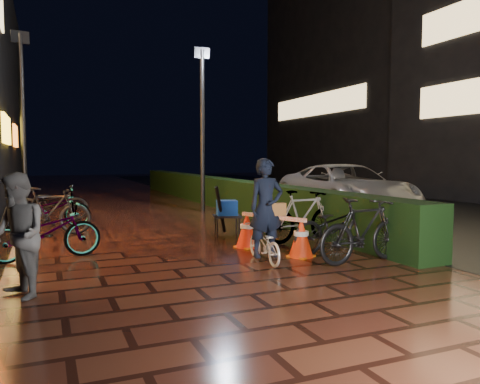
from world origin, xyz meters
name	(u,v)px	position (x,y,z in m)	size (l,w,h in m)	color
ground	(198,259)	(0.00, 0.00, 0.00)	(80.00, 80.00, 0.00)	#381911
asphalt_road	(405,208)	(9.00, 5.00, 0.00)	(11.00, 60.00, 0.01)	black
hedge	(219,192)	(3.30, 8.00, 0.50)	(0.70, 20.00, 1.00)	black
bystander_person	(18,236)	(-2.71, -1.25, 0.78)	(0.76, 0.59, 1.56)	#545456
van	(345,189)	(6.22, 4.53, 0.76)	(2.51, 5.45, 1.51)	#9D9DA1
far_buildings	(473,60)	(17.23, 9.61, 6.47)	(9.08, 31.00, 14.00)	black
lamp_post_hedge	(202,122)	(2.30, 6.77, 2.85)	(0.50, 0.15, 5.18)	black
lamp_post_sf	(22,113)	(-2.97, 8.95, 3.13)	(0.54, 0.21, 5.69)	black
cyclist	(265,224)	(0.94, -0.68, 0.64)	(0.63, 1.22, 1.72)	white
traffic_barrier	(273,233)	(1.46, 0.08, 0.34)	(1.02, 1.66, 0.69)	#FF320D
cart_assembly	(226,210)	(1.30, 2.05, 0.58)	(0.73, 0.62, 1.13)	black
parked_bikes_storefront	(50,212)	(-2.29, 3.89, 0.50)	(2.14, 6.24, 1.07)	black
parked_bikes_hedge	(332,224)	(2.46, -0.33, 0.52)	(1.93, 2.67, 1.07)	black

